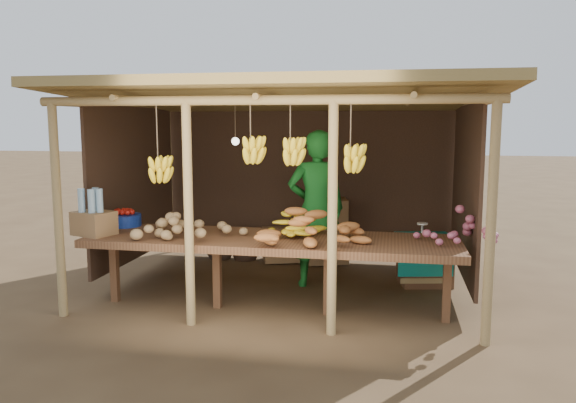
# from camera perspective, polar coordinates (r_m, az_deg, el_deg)

# --- Properties ---
(ground) EXTENTS (60.00, 60.00, 0.00)m
(ground) POSITION_cam_1_polar(r_m,az_deg,el_deg) (7.00, 0.00, -8.54)
(ground) COLOR brown
(ground) RESTS_ON ground
(stall_structure) EXTENTS (4.70, 3.50, 2.43)m
(stall_structure) POSITION_cam_1_polar(r_m,az_deg,el_deg) (6.66, -0.19, 7.29)
(stall_structure) COLOR tan
(stall_structure) RESTS_ON ground
(counter) EXTENTS (3.90, 1.05, 0.80)m
(counter) POSITION_cam_1_polar(r_m,az_deg,el_deg) (5.92, -1.71, -4.24)
(counter) COLOR brown
(counter) RESTS_ON ground
(potato_heap) EXTENTS (1.16, 0.81, 0.37)m
(potato_heap) POSITION_cam_1_polar(r_m,az_deg,el_deg) (5.97, -9.81, -1.84)
(potato_heap) COLOR #94764C
(potato_heap) RESTS_ON counter
(sweet_potato_heap) EXTENTS (1.22, 0.82, 0.36)m
(sweet_potato_heap) POSITION_cam_1_polar(r_m,az_deg,el_deg) (5.62, 1.68, -2.37)
(sweet_potato_heap) COLOR #AA622B
(sweet_potato_heap) RESTS_ON counter
(onion_heap) EXTENTS (0.96, 0.70, 0.36)m
(onion_heap) POSITION_cam_1_polar(r_m,az_deg,el_deg) (5.82, 17.00, -2.39)
(onion_heap) COLOR #BC5B74
(onion_heap) RESTS_ON counter
(banana_pile) EXTENTS (0.58, 0.36, 0.35)m
(banana_pile) POSITION_cam_1_polar(r_m,az_deg,el_deg) (5.93, 0.65, -1.91)
(banana_pile) COLOR yellow
(banana_pile) RESTS_ON counter
(tomato_basin) EXTENTS (0.39, 0.39, 0.20)m
(tomato_basin) POSITION_cam_1_polar(r_m,az_deg,el_deg) (6.81, -16.30, -1.71)
(tomato_basin) COLOR navy
(tomato_basin) RESTS_ON counter
(bottle_box) EXTENTS (0.48, 0.43, 0.51)m
(bottle_box) POSITION_cam_1_polar(r_m,az_deg,el_deg) (6.35, -19.14, -1.50)
(bottle_box) COLOR olive
(bottle_box) RESTS_ON counter
(vendor) EXTENTS (0.79, 0.63, 1.91)m
(vendor) POSITION_cam_1_polar(r_m,az_deg,el_deg) (6.83, 2.88, -0.76)
(vendor) COLOR #176821
(vendor) RESTS_ON ground
(tarp_crate) EXTENTS (0.77, 0.70, 0.79)m
(tarp_crate) POSITION_cam_1_polar(r_m,az_deg,el_deg) (7.20, 13.70, -5.62)
(tarp_crate) COLOR brown
(tarp_crate) RESTS_ON ground
(carton_stack) EXTENTS (1.30, 0.60, 0.91)m
(carton_stack) POSITION_cam_1_polar(r_m,az_deg,el_deg) (8.04, 2.42, -3.44)
(carton_stack) COLOR olive
(carton_stack) RESTS_ON ground
(burlap_sacks) EXTENTS (0.82, 0.43, 0.58)m
(burlap_sacks) POSITION_cam_1_polar(r_m,az_deg,el_deg) (8.31, -5.66, -4.14)
(burlap_sacks) COLOR #442D1F
(burlap_sacks) RESTS_ON ground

